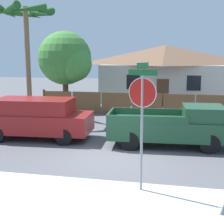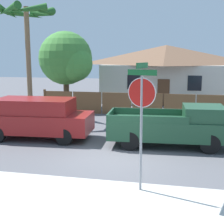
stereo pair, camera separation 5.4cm
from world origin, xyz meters
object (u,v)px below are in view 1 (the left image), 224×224
at_px(palm_tree, 26,21).
at_px(stop_sign, 142,105).
at_px(oak_tree, 67,59).
at_px(orange_pickup, 174,126).
at_px(red_suv, 37,117).
at_px(house, 165,72).

height_order(palm_tree, stop_sign, palm_tree).
relative_size(oak_tree, stop_sign, 1.54).
bearing_deg(orange_pickup, palm_tree, 151.37).
xyz_separation_m(oak_tree, palm_tree, (-0.81, -4.26, 2.14)).
xyz_separation_m(palm_tree, orange_pickup, (8.33, -3.91, -4.74)).
relative_size(orange_pickup, stop_sign, 1.44).
bearing_deg(oak_tree, palm_tree, -100.74).
xyz_separation_m(palm_tree, red_suv, (2.26, -3.93, -4.61)).
bearing_deg(oak_tree, house, 41.42).
distance_m(house, stop_sign, 18.53).
bearing_deg(oak_tree, red_suv, -79.91).
bearing_deg(palm_tree, orange_pickup, -25.18).
bearing_deg(palm_tree, oak_tree, 79.26).
bearing_deg(orange_pickup, red_suv, 176.68).
xyz_separation_m(orange_pickup, stop_sign, (-0.84, -4.56, 1.55)).
bearing_deg(palm_tree, stop_sign, -48.54).
distance_m(house, oak_tree, 8.83).
bearing_deg(palm_tree, house, 53.73).
bearing_deg(orange_pickup, house, 90.43).
xyz_separation_m(red_suv, orange_pickup, (6.06, 0.01, -0.13)).
relative_size(house, palm_tree, 1.66).
distance_m(palm_tree, stop_sign, 11.75).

